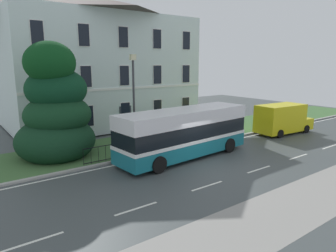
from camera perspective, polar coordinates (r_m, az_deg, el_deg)
The scene contains 8 objects.
ground_plane at distance 18.57m, azimuth 5.71°, elevation -6.91°, with size 60.00×56.00×0.18m.
georgian_townhouse at distance 30.43m, azimuth -12.93°, elevation 11.62°, with size 16.79×10.50×11.68m.
iron_verge_railing at distance 21.08m, azimuth 0.40°, elevation -2.77°, with size 12.42×0.04×0.97m.
evergreen_tree at distance 20.19m, azimuth -20.21°, elevation 2.23°, with size 4.88×4.88×7.53m.
single_decker_bus at distance 19.20m, azimuth 3.12°, elevation -1.19°, with size 9.42×3.16×3.06m.
white_panel_van at distance 27.48m, azimuth 20.54°, elevation 1.28°, with size 5.49×2.47×2.47m.
street_lamp_post at distance 19.77m, azimuth -6.41°, elevation 5.41°, with size 0.36×0.24×6.29m.
litter_bin at distance 22.32m, azimuth 0.57°, elevation -1.86°, with size 0.46×0.46×1.07m.
Camera 1 is at (-11.84, -11.96, 5.92)m, focal length 32.67 mm.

